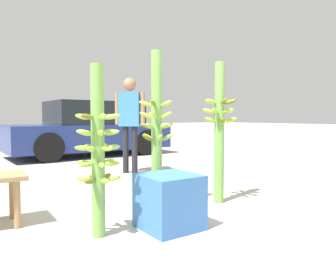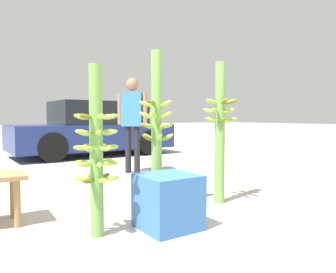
# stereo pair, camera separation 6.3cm
# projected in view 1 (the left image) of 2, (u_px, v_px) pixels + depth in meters

# --- Properties ---
(ground_plane) EXTENTS (80.00, 80.00, 0.00)m
(ground_plane) POSITION_uv_depth(u_px,v_px,m) (185.00, 224.00, 2.98)
(ground_plane) COLOR #B2AA9E
(banana_stalk_left) EXTENTS (0.36, 0.37, 1.40)m
(banana_stalk_left) POSITION_uv_depth(u_px,v_px,m) (98.00, 150.00, 2.64)
(banana_stalk_left) COLOR #6B9E47
(banana_stalk_left) RESTS_ON ground_plane
(banana_stalk_center) EXTENTS (0.37, 0.38, 1.66)m
(banana_stalk_center) POSITION_uv_depth(u_px,v_px,m) (157.00, 129.00, 3.39)
(banana_stalk_center) COLOR #6B9E47
(banana_stalk_center) RESTS_ON ground_plane
(banana_stalk_right) EXTENTS (0.40, 0.40, 1.59)m
(banana_stalk_right) POSITION_uv_depth(u_px,v_px,m) (219.00, 129.00, 3.70)
(banana_stalk_right) COLOR #6B9E47
(banana_stalk_right) RESTS_ON ground_plane
(vendor_person) EXTENTS (0.43, 0.45, 1.65)m
(vendor_person) POSITION_uv_depth(u_px,v_px,m) (130.00, 115.00, 5.65)
(vendor_person) COLOR black
(vendor_person) RESTS_ON ground_plane
(parked_car) EXTENTS (3.92, 1.78, 1.36)m
(parked_car) POSITION_uv_depth(u_px,v_px,m) (90.00, 130.00, 8.28)
(parked_car) COLOR navy
(parked_car) RESTS_ON ground_plane
(produce_crate) EXTENTS (0.48, 0.48, 0.48)m
(produce_crate) POSITION_uv_depth(u_px,v_px,m) (169.00, 201.00, 2.86)
(produce_crate) COLOR #386BB2
(produce_crate) RESTS_ON ground_plane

